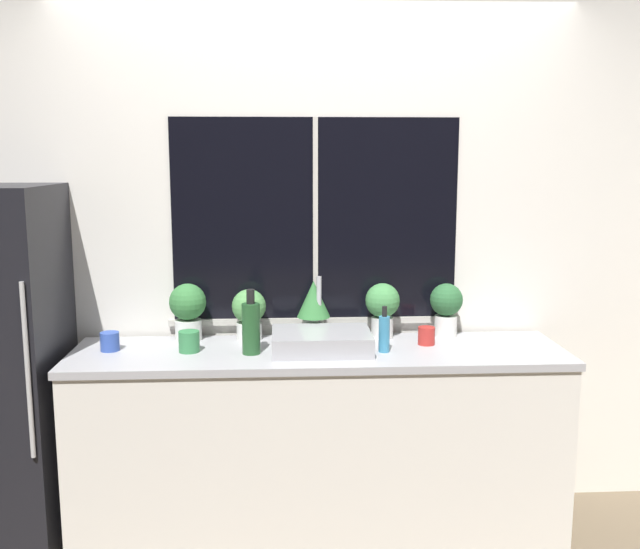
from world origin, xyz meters
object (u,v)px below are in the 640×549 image
(soap_bottle, at_px, (384,333))
(bottle_tall, at_px, (251,327))
(potted_plant_center, at_px, (314,304))
(potted_plant_right, at_px, (382,306))
(potted_plant_left, at_px, (249,312))
(potted_plant_far_left, at_px, (188,308))
(mug_green, at_px, (189,341))
(sink, at_px, (321,341))
(potted_plant_far_right, at_px, (446,306))
(mug_blue, at_px, (110,341))
(mug_red, at_px, (426,336))

(soap_bottle, xyz_separation_m, bottle_tall, (-0.60, 0.00, 0.03))
(potted_plant_center, height_order, soap_bottle, potted_plant_center)
(potted_plant_right, height_order, soap_bottle, potted_plant_right)
(potted_plant_left, distance_m, potted_plant_center, 0.31)
(potted_plant_left, bearing_deg, potted_plant_far_left, 180.00)
(potted_plant_right, bearing_deg, mug_green, -167.00)
(sink, bearing_deg, potted_plant_left, 146.41)
(potted_plant_left, xyz_separation_m, potted_plant_far_right, (0.96, 0.00, 0.02))
(potted_plant_far_right, xyz_separation_m, mug_green, (-1.23, -0.21, -0.11))
(bottle_tall, bearing_deg, mug_blue, 172.42)
(potted_plant_far_right, distance_m, mug_blue, 1.60)
(potted_plant_far_left, relative_size, bottle_tall, 0.94)
(sink, distance_m, potted_plant_far_right, 0.67)
(potted_plant_center, xyz_separation_m, mug_blue, (-0.94, -0.17, -0.13))
(sink, relative_size, potted_plant_right, 1.67)
(bottle_tall, distance_m, mug_red, 0.83)
(sink, xyz_separation_m, mug_red, (0.50, 0.08, -0.00))
(sink, bearing_deg, potted_plant_center, 96.25)
(potted_plant_left, bearing_deg, bottle_tall, -85.66)
(potted_plant_far_left, distance_m, mug_red, 1.14)
(bottle_tall, bearing_deg, potted_plant_far_left, 140.48)
(potted_plant_center, relative_size, bottle_tall, 0.97)
(potted_plant_center, bearing_deg, soap_bottle, -40.37)
(potted_plant_far_left, distance_m, potted_plant_far_right, 1.25)
(potted_plant_far_left, relative_size, potted_plant_far_right, 1.05)
(potted_plant_center, relative_size, mug_green, 2.96)
(potted_plant_center, relative_size, mug_blue, 3.31)
(sink, relative_size, bottle_tall, 1.53)
(potted_plant_center, bearing_deg, mug_red, -15.45)
(potted_plant_far_left, height_order, mug_red, potted_plant_far_left)
(potted_plant_far_left, bearing_deg, potted_plant_far_right, 0.00)
(potted_plant_right, bearing_deg, potted_plant_left, -180.00)
(potted_plant_left, height_order, mug_blue, potted_plant_left)
(potted_plant_right, distance_m, bottle_tall, 0.68)
(potted_plant_far_right, xyz_separation_m, bottle_tall, (-0.94, -0.26, -0.03))
(mug_red, bearing_deg, sink, -171.09)
(potted_plant_right, distance_m, mug_blue, 1.29)
(mug_blue, distance_m, mug_red, 1.46)
(potted_plant_far_right, relative_size, mug_blue, 3.08)
(sink, relative_size, mug_blue, 5.23)
(potted_plant_left, bearing_deg, mug_green, -141.37)
(soap_bottle, distance_m, mug_green, 0.89)
(sink, xyz_separation_m, potted_plant_right, (0.31, 0.22, 0.11))
(soap_bottle, height_order, mug_red, soap_bottle)
(soap_bottle, xyz_separation_m, mug_green, (-0.88, 0.05, -0.04))
(potted_plant_right, bearing_deg, potted_plant_far_right, -0.00)
(mug_red, bearing_deg, mug_blue, -178.98)
(sink, distance_m, soap_bottle, 0.29)
(sink, height_order, potted_plant_center, sink)
(mug_blue, bearing_deg, potted_plant_center, 10.32)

